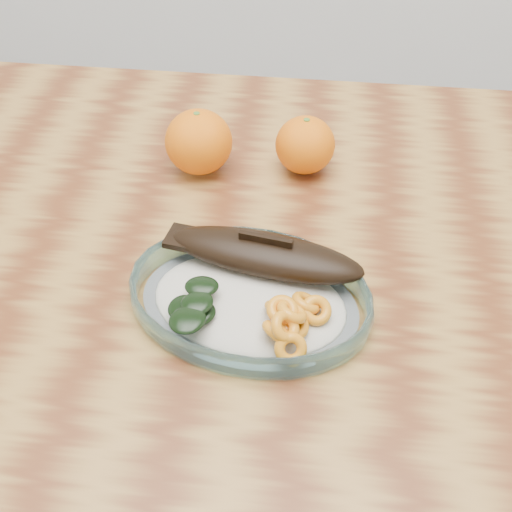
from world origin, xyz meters
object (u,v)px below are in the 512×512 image
Objects in this scene: plated_meal at (250,294)px; orange_left at (199,142)px; orange_right at (305,145)px; dining_table at (222,289)px.

orange_left is (-0.10, 0.24, 0.03)m from plated_meal.
orange_left reaches higher than plated_meal.
plated_meal is at bearing -67.75° from orange_left.
plated_meal is 0.26m from orange_left.
orange_left is at bearing -173.19° from orange_right.
dining_table is 13.41× the size of orange_left.
dining_table is 0.20m from orange_left.
orange_right is (0.14, 0.02, -0.00)m from orange_left.
dining_table is at bearing 124.58° from plated_meal.
orange_left reaches higher than dining_table.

